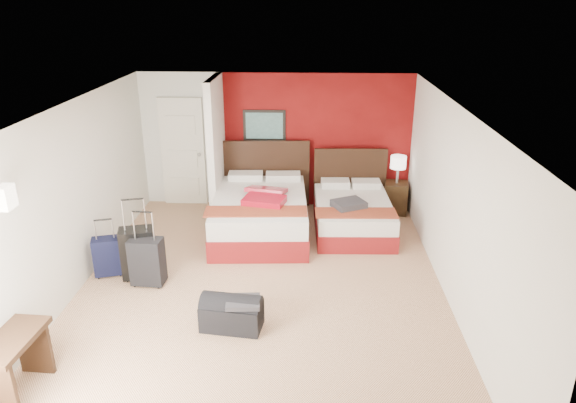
# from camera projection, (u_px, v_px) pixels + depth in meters

# --- Properties ---
(ground) EXTENTS (6.50, 6.50, 0.00)m
(ground) POSITION_uv_depth(u_px,v_px,m) (261.00, 290.00, 7.23)
(ground) COLOR #D5A983
(ground) RESTS_ON ground
(room_walls) EXTENTS (5.02, 6.52, 2.50)m
(room_walls) POSITION_uv_depth(u_px,v_px,m) (178.00, 170.00, 8.15)
(room_walls) COLOR silver
(room_walls) RESTS_ON ground
(red_accent_panel) EXTENTS (3.50, 0.04, 2.50)m
(red_accent_panel) POSITION_uv_depth(u_px,v_px,m) (316.00, 142.00, 9.75)
(red_accent_panel) COLOR maroon
(red_accent_panel) RESTS_ON ground
(partition_wall) EXTENTS (0.12, 1.20, 2.50)m
(partition_wall) POSITION_uv_depth(u_px,v_px,m) (217.00, 150.00, 9.24)
(partition_wall) COLOR silver
(partition_wall) RESTS_ON ground
(entry_door) EXTENTS (0.82, 0.06, 2.05)m
(entry_door) POSITION_uv_depth(u_px,v_px,m) (183.00, 152.00, 9.90)
(entry_door) COLOR silver
(entry_door) RESTS_ON ground
(bed_left) EXTENTS (1.67, 2.29, 0.66)m
(bed_left) POSITION_uv_depth(u_px,v_px,m) (260.00, 215.00, 8.85)
(bed_left) COLOR white
(bed_left) RESTS_ON ground
(bed_right) EXTENTS (1.33, 1.85, 0.54)m
(bed_right) POSITION_uv_depth(u_px,v_px,m) (353.00, 216.00, 8.96)
(bed_right) COLOR silver
(bed_right) RESTS_ON ground
(red_suitcase_open) EXTENTS (0.82, 1.01, 0.11)m
(red_suitcase_open) POSITION_uv_depth(u_px,v_px,m) (265.00, 196.00, 8.61)
(red_suitcase_open) COLOR #A70E21
(red_suitcase_open) RESTS_ON bed_left
(jacket_bundle) EXTENTS (0.62, 0.57, 0.12)m
(jacket_bundle) POSITION_uv_depth(u_px,v_px,m) (349.00, 204.00, 8.57)
(jacket_bundle) COLOR #39393E
(jacket_bundle) RESTS_ON bed_right
(nightstand) EXTENTS (0.47, 0.47, 0.58)m
(nightstand) POSITION_uv_depth(u_px,v_px,m) (396.00, 198.00, 9.72)
(nightstand) COLOR #2F1F0F
(nightstand) RESTS_ON ground
(table_lamp) EXTENTS (0.37, 0.37, 0.51)m
(table_lamp) POSITION_uv_depth(u_px,v_px,m) (398.00, 170.00, 9.52)
(table_lamp) COLOR white
(table_lamp) RESTS_ON nightstand
(suitcase_black) EXTENTS (0.54, 0.42, 0.72)m
(suitcase_black) POSITION_uv_depth(u_px,v_px,m) (139.00, 254.00, 7.43)
(suitcase_black) COLOR black
(suitcase_black) RESTS_ON ground
(suitcase_charcoal) EXTENTS (0.47, 0.31, 0.66)m
(suitcase_charcoal) POSITION_uv_depth(u_px,v_px,m) (147.00, 263.00, 7.26)
(suitcase_charcoal) COLOR black
(suitcase_charcoal) RESTS_ON ground
(suitcase_navy) EXTENTS (0.45, 0.34, 0.55)m
(suitcase_navy) POSITION_uv_depth(u_px,v_px,m) (108.00, 258.00, 7.53)
(suitcase_navy) COLOR black
(suitcase_navy) RESTS_ON ground
(duffel_bag) EXTENTS (0.77, 0.47, 0.37)m
(duffel_bag) POSITION_uv_depth(u_px,v_px,m) (232.00, 314.00, 6.35)
(duffel_bag) COLOR black
(duffel_bag) RESTS_ON ground
(jacket_draped) EXTENTS (0.42, 0.36, 0.05)m
(jacket_draped) POSITION_uv_depth(u_px,v_px,m) (243.00, 302.00, 6.23)
(jacket_draped) COLOR #323236
(jacket_draped) RESTS_ON duffel_bag
(desk) EXTENTS (0.45, 0.84, 0.68)m
(desk) POSITION_uv_depth(u_px,v_px,m) (17.00, 367.00, 5.23)
(desk) COLOR black
(desk) RESTS_ON ground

